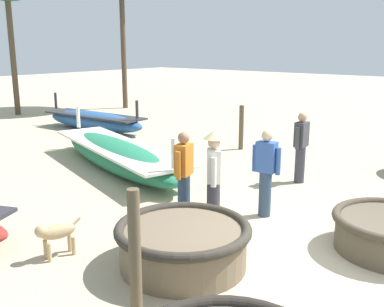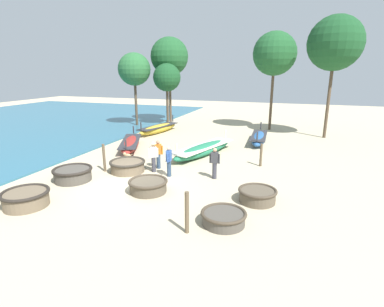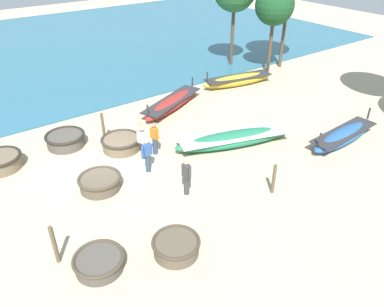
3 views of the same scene
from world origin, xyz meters
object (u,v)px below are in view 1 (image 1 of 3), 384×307
at_px(coracle_far_left, 183,243).
at_px(fisherman_crouching, 184,174).
at_px(mooring_post_inland, 241,127).
at_px(fisherman_with_hat, 266,171).
at_px(dog, 56,233).
at_px(long_boat_ochre_hull, 94,121).
at_px(fisherman_by_coracle, 214,173).
at_px(long_boat_green_hull, 117,154).
at_px(fisherman_standing_left, 301,146).
at_px(mooring_post_shoreline, 135,253).

height_order(coracle_far_left, fisherman_crouching, fisherman_crouching).
height_order(fisherman_crouching, mooring_post_inland, fisherman_crouching).
bearing_deg(fisherman_with_hat, dog, 155.58).
distance_m(fisherman_crouching, dog, 2.35).
relative_size(long_boat_ochre_hull, dog, 6.79).
bearing_deg(coracle_far_left, long_boat_ochre_hull, 57.40).
distance_m(long_boat_ochre_hull, mooring_post_inland, 5.77).
relative_size(fisherman_by_coracle, mooring_post_inland, 1.29).
xyz_separation_m(long_boat_green_hull, mooring_post_inland, (3.71, -1.22, 0.29)).
height_order(long_boat_ochre_hull, fisherman_crouching, fisherman_crouching).
bearing_deg(fisherman_standing_left, long_boat_ochre_hull, 82.32).
height_order(fisherman_with_hat, mooring_post_shoreline, fisherman_with_hat).
height_order(dog, mooring_post_inland, mooring_post_inland).
height_order(coracle_far_left, fisherman_standing_left, fisherman_standing_left).
distance_m(coracle_far_left, fisherman_crouching, 1.76).
relative_size(fisherman_by_coracle, mooring_post_shoreline, 1.12).
xyz_separation_m(fisherman_standing_left, dog, (-5.56, 1.08, -0.46)).
xyz_separation_m(coracle_far_left, dog, (-0.95, 1.58, 0.03)).
distance_m(fisherman_crouching, fisherman_with_hat, 1.45).
distance_m(long_boat_green_hull, fisherman_by_coracle, 4.38).
bearing_deg(mooring_post_inland, dog, -167.11).
height_order(fisherman_standing_left, mooring_post_shoreline, fisherman_standing_left).
xyz_separation_m(coracle_far_left, mooring_post_inland, (6.54, 3.29, 0.31)).
relative_size(long_boat_green_hull, mooring_post_inland, 4.60).
relative_size(coracle_far_left, long_boat_ochre_hull, 0.41).
bearing_deg(fisherman_by_coracle, coracle_far_left, -161.02).
bearing_deg(mooring_post_inland, long_boat_green_hull, 161.79).
relative_size(coracle_far_left, fisherman_standing_left, 1.20).
xyz_separation_m(long_boat_green_hull, mooring_post_shoreline, (-4.03, -4.82, 0.39)).
height_order(coracle_far_left, dog, coracle_far_left).
xyz_separation_m(long_boat_ochre_hull, fisherman_crouching, (-4.46, -7.93, 0.48)).
bearing_deg(mooring_post_inland, fisherman_with_hat, -142.50).
bearing_deg(mooring_post_shoreline, dog, 82.53).
distance_m(fisherman_crouching, mooring_post_shoreline, 2.85).
bearing_deg(fisherman_with_hat, coracle_far_left, -178.13).
bearing_deg(mooring_post_inland, fisherman_standing_left, -124.69).
xyz_separation_m(long_boat_ochre_hull, mooring_post_shoreline, (-6.95, -9.31, 0.39)).
distance_m(fisherman_by_coracle, mooring_post_inland, 5.96).
distance_m(long_boat_ochre_hull, fisherman_standing_left, 8.59).
bearing_deg(fisherman_with_hat, mooring_post_shoreline, -173.76).
xyz_separation_m(fisherman_with_hat, mooring_post_inland, (4.19, 3.21, -0.19)).
distance_m(mooring_post_inland, mooring_post_shoreline, 8.54).
bearing_deg(long_boat_green_hull, fisherman_standing_left, -66.15).
relative_size(dog, mooring_post_shoreline, 0.45).
relative_size(fisherman_standing_left, fisherman_with_hat, 1.00).
height_order(long_boat_green_hull, fisherman_with_hat, fisherman_with_hat).
bearing_deg(long_boat_ochre_hull, fisherman_crouching, -119.36).
bearing_deg(coracle_far_left, fisherman_standing_left, 6.17).
bearing_deg(fisherman_standing_left, dog, 169.03).
height_order(fisherman_crouching, mooring_post_shoreline, fisherman_crouching).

